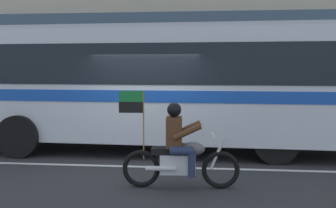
% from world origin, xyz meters
% --- Properties ---
extents(ground_plane, '(60.00, 60.00, 0.00)m').
position_xyz_m(ground_plane, '(0.00, 0.00, 0.00)').
color(ground_plane, '#2B2B2D').
extents(sidewalk_curb, '(28.00, 3.80, 0.15)m').
position_xyz_m(sidewalk_curb, '(0.00, 5.10, 0.07)').
color(sidewalk_curb, '#B7B2A8').
rests_on(sidewalk_curb, ground_plane).
extents(lane_center_stripe, '(26.60, 0.14, 0.01)m').
position_xyz_m(lane_center_stripe, '(0.00, -0.60, 0.00)').
color(lane_center_stripe, silver).
rests_on(lane_center_stripe, ground_plane).
extents(transit_bus, '(10.62, 2.99, 3.22)m').
position_xyz_m(transit_bus, '(0.13, 1.19, 1.88)').
color(transit_bus, silver).
rests_on(transit_bus, ground_plane).
extents(motorcycle_with_rider, '(2.19, 0.64, 1.78)m').
position_xyz_m(motorcycle_with_rider, '(0.97, -2.08, 0.67)').
color(motorcycle_with_rider, black).
rests_on(motorcycle_with_rider, ground_plane).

